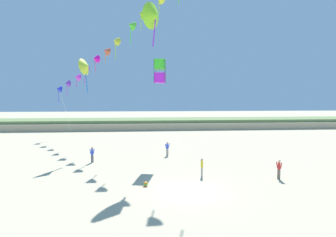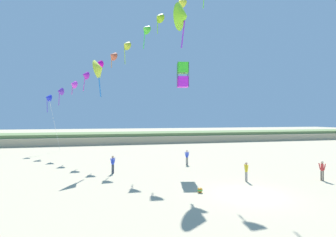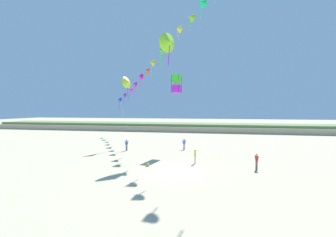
{
  "view_description": "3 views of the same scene",
  "coord_description": "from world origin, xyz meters",
  "px_view_note": "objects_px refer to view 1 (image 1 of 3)",
  "views": [
    {
      "loc": [
        -3.0,
        -18.16,
        6.6
      ],
      "look_at": [
        -0.51,
        10.59,
        4.42
      ],
      "focal_mm": 28.0,
      "sensor_mm": 36.0,
      "label": 1
    },
    {
      "loc": [
        -9.54,
        -15.5,
        5.06
      ],
      "look_at": [
        -2.3,
        13.04,
        5.08
      ],
      "focal_mm": 28.0,
      "sensor_mm": 36.0,
      "label": 2
    },
    {
      "loc": [
        3.61,
        -21.14,
        5.97
      ],
      "look_at": [
        -2.86,
        11.31,
        4.61
      ],
      "focal_mm": 24.0,
      "sensor_mm": 36.0,
      "label": 3
    }
  ],
  "objects_px": {
    "person_mid_center": "(92,153)",
    "beach_ball": "(146,184)",
    "person_near_left": "(202,166)",
    "person_far_left": "(279,168)",
    "large_kite_low_lead": "(86,66)",
    "large_kite_high_solo": "(160,71)",
    "person_near_right": "(167,148)",
    "large_kite_mid_trail": "(154,15)"
  },
  "relations": [
    {
      "from": "person_near_left",
      "to": "person_far_left",
      "type": "height_order",
      "value": "person_far_left"
    },
    {
      "from": "person_near_right",
      "to": "person_far_left",
      "type": "distance_m",
      "value": 12.75
    },
    {
      "from": "person_near_left",
      "to": "beach_ball",
      "type": "bearing_deg",
      "value": -156.42
    },
    {
      "from": "large_kite_high_solo",
      "to": "beach_ball",
      "type": "xyz_separation_m",
      "value": [
        -1.6,
        -8.99,
        -9.39
      ]
    },
    {
      "from": "large_kite_low_lead",
      "to": "large_kite_mid_trail",
      "type": "relative_size",
      "value": 0.94
    },
    {
      "from": "beach_ball",
      "to": "large_kite_mid_trail",
      "type": "bearing_deg",
      "value": 82.19
    },
    {
      "from": "person_near_right",
      "to": "beach_ball",
      "type": "xyz_separation_m",
      "value": [
        -2.52,
        -10.4,
        -0.77
      ]
    },
    {
      "from": "person_near_left",
      "to": "large_kite_low_lead",
      "type": "bearing_deg",
      "value": 140.32
    },
    {
      "from": "person_near_right",
      "to": "person_far_left",
      "type": "relative_size",
      "value": 1.03
    },
    {
      "from": "person_near_right",
      "to": "person_near_left",
      "type": "bearing_deg",
      "value": -74.83
    },
    {
      "from": "person_near_left",
      "to": "large_kite_low_lead",
      "type": "distance_m",
      "value": 17.66
    },
    {
      "from": "person_near_right",
      "to": "large_kite_mid_trail",
      "type": "relative_size",
      "value": 0.38
    },
    {
      "from": "person_far_left",
      "to": "large_kite_high_solo",
      "type": "bearing_deg",
      "value": 138.73
    },
    {
      "from": "person_near_left",
      "to": "beach_ball",
      "type": "xyz_separation_m",
      "value": [
        -4.77,
        -2.08,
        -0.72
      ]
    },
    {
      "from": "person_near_left",
      "to": "large_kite_low_lead",
      "type": "relative_size",
      "value": 0.38
    },
    {
      "from": "person_mid_center",
      "to": "person_far_left",
      "type": "height_order",
      "value": "person_mid_center"
    },
    {
      "from": "person_near_left",
      "to": "large_kite_mid_trail",
      "type": "bearing_deg",
      "value": 128.99
    },
    {
      "from": "person_far_left",
      "to": "large_kite_mid_trail",
      "type": "distance_m",
      "value": 18.06
    },
    {
      "from": "person_near_left",
      "to": "person_mid_center",
      "type": "bearing_deg",
      "value": 150.43
    },
    {
      "from": "person_near_right",
      "to": "large_kite_high_solo",
      "type": "distance_m",
      "value": 8.78
    },
    {
      "from": "person_near_left",
      "to": "person_far_left",
      "type": "distance_m",
      "value": 6.28
    },
    {
      "from": "person_far_left",
      "to": "large_kite_high_solo",
      "type": "height_order",
      "value": "large_kite_high_solo"
    },
    {
      "from": "large_kite_low_lead",
      "to": "large_kite_high_solo",
      "type": "relative_size",
      "value": 1.61
    },
    {
      "from": "person_far_left",
      "to": "beach_ball",
      "type": "xyz_separation_m",
      "value": [
        -10.93,
        -0.81,
        -0.75
      ]
    },
    {
      "from": "person_far_left",
      "to": "large_kite_high_solo",
      "type": "distance_m",
      "value": 15.12
    },
    {
      "from": "person_mid_center",
      "to": "beach_ball",
      "type": "height_order",
      "value": "person_mid_center"
    },
    {
      "from": "person_near_left",
      "to": "person_far_left",
      "type": "bearing_deg",
      "value": -11.69
    },
    {
      "from": "large_kite_low_lead",
      "to": "large_kite_high_solo",
      "type": "distance_m",
      "value": 8.77
    },
    {
      "from": "large_kite_high_solo",
      "to": "person_near_left",
      "type": "bearing_deg",
      "value": -65.34
    },
    {
      "from": "person_mid_center",
      "to": "large_kite_mid_trail",
      "type": "relative_size",
      "value": 0.38
    },
    {
      "from": "person_near_right",
      "to": "large_kite_mid_trail",
      "type": "xyz_separation_m",
      "value": [
        -1.58,
        -3.58,
        13.77
      ]
    },
    {
      "from": "large_kite_mid_trail",
      "to": "large_kite_high_solo",
      "type": "relative_size",
      "value": 1.72
    },
    {
      "from": "beach_ball",
      "to": "person_far_left",
      "type": "bearing_deg",
      "value": 4.24
    },
    {
      "from": "person_near_right",
      "to": "large_kite_high_solo",
      "type": "xyz_separation_m",
      "value": [
        -0.92,
        -1.4,
        8.61
      ]
    },
    {
      "from": "person_near_left",
      "to": "person_near_right",
      "type": "bearing_deg",
      "value": 105.17
    },
    {
      "from": "person_near_right",
      "to": "person_mid_center",
      "type": "xyz_separation_m",
      "value": [
        -8.04,
        -2.48,
        -0.01
      ]
    },
    {
      "from": "person_far_left",
      "to": "large_kite_mid_trail",
      "type": "height_order",
      "value": "large_kite_mid_trail"
    },
    {
      "from": "person_near_left",
      "to": "person_mid_center",
      "type": "height_order",
      "value": "person_mid_center"
    },
    {
      "from": "person_near_left",
      "to": "person_near_right",
      "type": "relative_size",
      "value": 0.94
    },
    {
      "from": "person_mid_center",
      "to": "person_near_left",
      "type": "bearing_deg",
      "value": -29.57
    },
    {
      "from": "person_near_right",
      "to": "large_kite_low_lead",
      "type": "height_order",
      "value": "large_kite_low_lead"
    },
    {
      "from": "beach_ball",
      "to": "person_near_left",
      "type": "bearing_deg",
      "value": 23.58
    }
  ]
}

